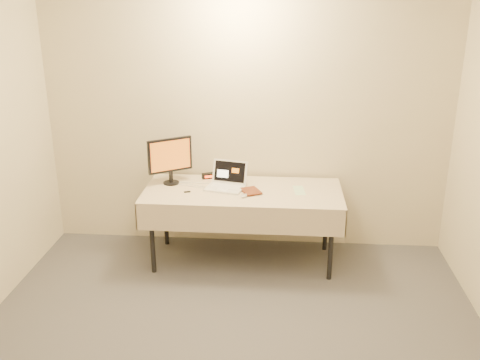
# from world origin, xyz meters

# --- Properties ---
(back_wall) EXTENTS (4.00, 0.10, 2.70)m
(back_wall) POSITION_xyz_m (0.00, 2.50, 1.35)
(back_wall) COLOR beige
(back_wall) RESTS_ON ground
(table) EXTENTS (1.86, 0.81, 0.74)m
(table) POSITION_xyz_m (0.00, 2.05, 0.68)
(table) COLOR black
(table) RESTS_ON ground
(laptop) EXTENTS (0.41, 0.38, 0.23)m
(laptop) POSITION_xyz_m (-0.16, 2.12, 0.80)
(laptop) COLOR white
(laptop) RESTS_ON table
(monitor) EXTENTS (0.38, 0.26, 0.45)m
(monitor) POSITION_xyz_m (-0.71, 2.18, 1.00)
(monitor) COLOR black
(monitor) RESTS_ON table
(book) EXTENTS (0.15, 0.08, 0.20)m
(book) POSITION_xyz_m (0.01, 1.97, 0.84)
(book) COLOR #9A411C
(book) RESTS_ON table
(alarm_clock) EXTENTS (0.14, 0.10, 0.05)m
(alarm_clock) POSITION_xyz_m (-0.37, 2.35, 0.76)
(alarm_clock) COLOR black
(alarm_clock) RESTS_ON table
(clicker) EXTENTS (0.08, 0.11, 0.02)m
(clicker) POSITION_xyz_m (0.02, 1.88, 0.75)
(clicker) COLOR #BBBBBD
(clicker) RESTS_ON table
(paper_form) EXTENTS (0.12, 0.26, 0.00)m
(paper_form) POSITION_xyz_m (0.53, 2.08, 0.74)
(paper_form) COLOR #BAE1B3
(paper_form) RESTS_ON table
(usb_dongle) EXTENTS (0.06, 0.04, 0.01)m
(usb_dongle) POSITION_xyz_m (-0.51, 1.95, 0.74)
(usb_dongle) COLOR black
(usb_dongle) RESTS_ON table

